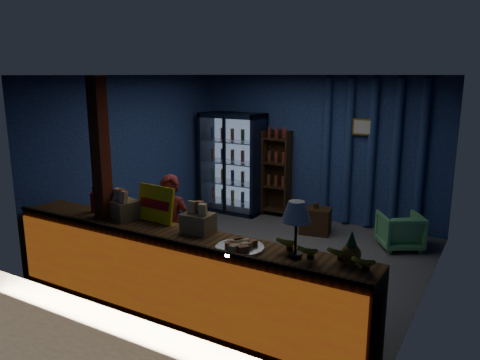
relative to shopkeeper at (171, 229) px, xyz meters
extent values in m
plane|color=#515154|center=(0.57, 1.26, -0.70)|extent=(4.60, 4.60, 0.00)
plane|color=navy|center=(0.57, 3.46, 0.60)|extent=(4.60, 0.00, 4.60)
plane|color=navy|center=(0.57, -0.94, 0.60)|extent=(4.60, 0.00, 4.60)
plane|color=navy|center=(-1.73, 1.26, 0.60)|extent=(0.00, 4.40, 4.40)
plane|color=navy|center=(2.87, 1.26, 0.60)|extent=(0.00, 4.40, 4.40)
plane|color=#472D19|center=(0.57, 1.26, 1.90)|extent=(4.60, 4.60, 0.00)
cube|color=brown|center=(0.57, -0.64, -0.22)|extent=(4.40, 0.55, 0.95)
cube|color=red|center=(0.57, -0.93, -0.22)|extent=(4.35, 0.02, 0.81)
cube|color=#3B2A12|center=(0.57, -0.91, 0.27)|extent=(4.40, 0.04, 0.04)
cube|color=maroon|center=(-0.48, -0.64, 0.60)|extent=(0.16, 0.16, 2.60)
cube|color=black|center=(-0.98, 3.38, 0.25)|extent=(1.20, 0.06, 1.90)
cube|color=black|center=(-1.55, 3.11, 0.25)|extent=(0.06, 0.60, 1.90)
cube|color=black|center=(-0.41, 3.11, 0.25)|extent=(0.06, 0.60, 1.90)
cube|color=black|center=(-0.98, 3.11, 1.16)|extent=(1.20, 0.60, 0.08)
cube|color=black|center=(-0.98, 3.11, -0.66)|extent=(1.20, 0.60, 0.08)
cube|color=#99B2D8|center=(-0.98, 3.33, 0.25)|extent=(1.08, 0.02, 1.74)
cube|color=white|center=(-0.98, 2.83, 0.25)|extent=(1.12, 0.02, 1.78)
cube|color=black|center=(-0.98, 2.81, 0.25)|extent=(0.05, 0.05, 1.80)
cube|color=silver|center=(-0.98, 3.11, -0.53)|extent=(1.08, 0.48, 0.02)
cylinder|color=red|center=(-1.43, 3.11, -0.40)|extent=(0.07, 0.07, 0.22)
cylinder|color=#235E17|center=(-1.20, 3.11, -0.40)|extent=(0.07, 0.07, 0.22)
cylinder|color=#A96D1A|center=(-0.98, 3.11, -0.40)|extent=(0.07, 0.07, 0.22)
cylinder|color=navy|center=(-0.75, 3.11, -0.40)|extent=(0.07, 0.07, 0.22)
cylinder|color=maroon|center=(-0.53, 3.11, -0.40)|extent=(0.07, 0.07, 0.22)
cube|color=silver|center=(-0.98, 3.11, -0.13)|extent=(1.08, 0.48, 0.02)
cylinder|color=#235E17|center=(-1.43, 3.11, 0.00)|extent=(0.07, 0.07, 0.22)
cylinder|color=#A96D1A|center=(-1.20, 3.11, 0.00)|extent=(0.07, 0.07, 0.22)
cylinder|color=navy|center=(-0.98, 3.11, 0.00)|extent=(0.07, 0.07, 0.22)
cylinder|color=maroon|center=(-0.75, 3.11, 0.00)|extent=(0.07, 0.07, 0.22)
cylinder|color=red|center=(-0.53, 3.11, 0.00)|extent=(0.07, 0.07, 0.22)
cube|color=silver|center=(-0.98, 3.11, 0.27)|extent=(1.08, 0.48, 0.02)
cylinder|color=#A96D1A|center=(-1.43, 3.11, 0.40)|extent=(0.07, 0.07, 0.22)
cylinder|color=navy|center=(-1.20, 3.11, 0.40)|extent=(0.07, 0.07, 0.22)
cylinder|color=maroon|center=(-0.98, 3.11, 0.40)|extent=(0.07, 0.07, 0.22)
cylinder|color=red|center=(-0.75, 3.11, 0.40)|extent=(0.07, 0.07, 0.22)
cylinder|color=#235E17|center=(-0.53, 3.11, 0.40)|extent=(0.07, 0.07, 0.22)
cube|color=silver|center=(-0.98, 3.11, 0.67)|extent=(1.08, 0.48, 0.02)
cylinder|color=navy|center=(-1.43, 3.11, 0.80)|extent=(0.07, 0.07, 0.22)
cylinder|color=maroon|center=(-1.20, 3.11, 0.80)|extent=(0.07, 0.07, 0.22)
cylinder|color=red|center=(-0.98, 3.11, 0.80)|extent=(0.07, 0.07, 0.22)
cylinder|color=#235E17|center=(-0.75, 3.11, 0.80)|extent=(0.07, 0.07, 0.22)
cylinder|color=#A96D1A|center=(-0.53, 3.11, 0.80)|extent=(0.07, 0.07, 0.22)
cube|color=#3B2A12|center=(-0.13, 3.41, 0.10)|extent=(0.50, 0.02, 1.60)
cube|color=#3B2A12|center=(-0.36, 3.28, 0.10)|extent=(0.03, 0.28, 1.60)
cube|color=#3B2A12|center=(0.11, 3.28, 0.10)|extent=(0.03, 0.28, 1.60)
cube|color=#3B2A12|center=(-0.13, 3.28, -0.60)|extent=(0.46, 0.26, 0.02)
cube|color=#3B2A12|center=(-0.13, 3.28, -0.15)|extent=(0.46, 0.26, 0.02)
cube|color=#3B2A12|center=(-0.13, 3.28, 0.30)|extent=(0.46, 0.26, 0.02)
cube|color=#3B2A12|center=(-0.13, 3.28, 0.75)|extent=(0.46, 0.26, 0.02)
cylinder|color=navy|center=(0.77, 3.40, 0.60)|extent=(0.14, 0.14, 2.50)
cylinder|color=navy|center=(1.17, 3.40, 0.60)|extent=(0.14, 0.14, 2.50)
cylinder|color=navy|center=(1.57, 3.40, 0.60)|extent=(0.14, 0.14, 2.50)
cylinder|color=navy|center=(1.97, 3.40, 0.60)|extent=(0.14, 0.14, 2.50)
cylinder|color=navy|center=(2.37, 3.40, 0.60)|extent=(0.14, 0.14, 2.50)
cube|color=#B38C2C|center=(1.42, 3.36, 1.05)|extent=(0.36, 0.03, 0.28)
cube|color=silver|center=(1.42, 3.34, 1.05)|extent=(0.30, 0.01, 0.22)
imported|color=maroon|center=(0.00, 0.00, 0.00)|extent=(0.57, 0.45, 1.40)
imported|color=#5AB56C|center=(2.27, 2.68, -0.42)|extent=(0.83, 0.83, 0.55)
cube|color=#3B2A12|center=(0.91, 2.67, -0.48)|extent=(0.54, 0.43, 0.44)
cylinder|color=#3B2A12|center=(0.91, 2.67, -0.22)|extent=(0.09, 0.09, 0.09)
cube|color=#FFEB0D|center=(0.14, -0.43, 0.46)|extent=(0.53, 0.14, 0.42)
cube|color=red|center=(0.14, -0.45, 0.46)|extent=(0.44, 0.06, 0.11)
cylinder|color=red|center=(-0.75, -0.53, 0.37)|extent=(0.10, 0.10, 0.24)
cylinder|color=red|center=(-0.75, -0.53, 0.54)|extent=(0.05, 0.05, 0.09)
cylinder|color=white|center=(-0.75, -0.53, 0.58)|extent=(0.05, 0.05, 0.02)
cylinder|color=red|center=(-0.58, -0.61, 0.37)|extent=(0.10, 0.10, 0.24)
cylinder|color=red|center=(-0.58, -0.61, 0.54)|extent=(0.05, 0.05, 0.09)
cylinder|color=white|center=(-0.58, -0.61, 0.58)|extent=(0.05, 0.05, 0.02)
cylinder|color=silver|center=(-0.40, -0.53, 0.37)|extent=(0.10, 0.10, 0.24)
cylinder|color=silver|center=(-0.40, -0.53, 0.54)|extent=(0.05, 0.05, 0.09)
cylinder|color=white|center=(-0.40, -0.53, 0.58)|extent=(0.05, 0.05, 0.02)
cube|color=#A58B50|center=(-0.27, -0.53, 0.36)|extent=(0.40, 0.36, 0.21)
cube|color=#F6A636|center=(-0.35, -0.50, 0.53)|extent=(0.10, 0.08, 0.14)
cube|color=#BF5623|center=(-0.27, -0.53, 0.53)|extent=(0.10, 0.08, 0.14)
cube|color=#F6A636|center=(-0.19, -0.55, 0.53)|extent=(0.10, 0.08, 0.14)
cube|color=#A58B50|center=(0.78, -0.49, 0.35)|extent=(0.32, 0.27, 0.20)
cube|color=#F6A636|center=(0.70, -0.49, 0.52)|extent=(0.09, 0.06, 0.13)
cube|color=#BF5623|center=(0.78, -0.49, 0.52)|extent=(0.09, 0.06, 0.13)
cube|color=#F6A636|center=(0.86, -0.49, 0.52)|extent=(0.09, 0.06, 0.13)
cylinder|color=silver|center=(1.42, -0.70, 0.26)|extent=(0.48, 0.48, 0.03)
cube|color=#F6A636|center=(1.51, -0.70, 0.30)|extent=(0.10, 0.07, 0.05)
cube|color=#BF5623|center=(1.48, -0.63, 0.30)|extent=(0.13, 0.13, 0.05)
cube|color=#F6A636|center=(1.42, -0.61, 0.30)|extent=(0.07, 0.10, 0.05)
cube|color=#BF5623|center=(1.35, -0.63, 0.30)|extent=(0.13, 0.13, 0.05)
cube|color=#F6A636|center=(1.32, -0.70, 0.30)|extent=(0.10, 0.07, 0.05)
cube|color=#BF5623|center=(1.35, -0.77, 0.30)|extent=(0.13, 0.13, 0.05)
cube|color=#F6A636|center=(1.42, -0.79, 0.30)|extent=(0.07, 0.10, 0.05)
cube|color=#BF5623|center=(1.48, -0.77, 0.30)|extent=(0.13, 0.13, 0.05)
cylinder|color=black|center=(1.97, -0.62, 0.27)|extent=(0.13, 0.13, 0.04)
cylinder|color=black|center=(1.97, -0.62, 0.46)|extent=(0.03, 0.03, 0.38)
cone|color=white|center=(1.97, -0.62, 0.70)|extent=(0.28, 0.28, 0.19)
sphere|color=brown|center=(2.46, -0.52, 0.35)|extent=(0.18, 0.18, 0.18)
cone|color=#205E22|center=(2.46, -0.52, 0.50)|extent=(0.10, 0.10, 0.14)
camera|label=1|loc=(3.59, -4.40, 1.92)|focal=35.00mm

